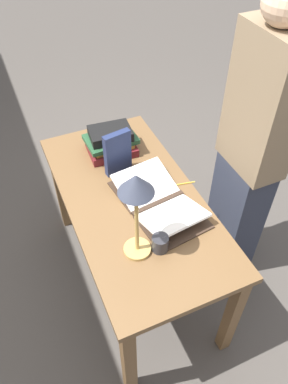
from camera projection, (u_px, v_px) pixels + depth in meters
The scene contains 9 objects.
ground_plane at pixel (135, 275), 2.48m from camera, with size 12.00×12.00×0.00m, color #47423D.
reading_desk at pixel (133, 211), 2.03m from camera, with size 1.35×0.67×0.74m.
open_book at pixel (158, 201), 1.90m from camera, with size 0.57×0.37×0.08m.
book_stack_tall at pixel (111, 141), 2.17m from camera, with size 0.23×0.29×0.16m.
book_standing_upright at pixel (118, 153), 2.00m from camera, with size 0.06×0.16×0.26m.
reading_lamp at pixel (136, 194), 1.45m from camera, with size 0.15×0.15×0.47m.
coffee_mug at pixel (160, 243), 1.69m from camera, with size 0.10×0.08×0.08m.
pencil at pixel (182, 184), 2.02m from camera, with size 0.03×0.14×0.01m.
person_reader at pixel (250, 158), 1.97m from camera, with size 0.36×0.22×1.76m.
Camera 1 is at (-1.26, 0.48, 2.15)m, focal length 35.00 mm.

